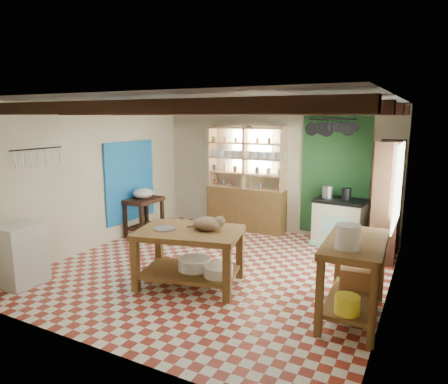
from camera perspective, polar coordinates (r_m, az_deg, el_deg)
The scene contains 30 objects.
floor at distance 6.45m, azimuth -1.13°, elevation -11.05°, with size 5.00×5.00×0.02m, color maroon.
ceiling at distance 5.99m, azimuth -1.22°, elevation 12.81°, with size 5.00×5.00×0.02m, color #4F4F55.
wall_back at distance 8.33m, azimuth 7.19°, elevation 3.19°, with size 5.00×0.04×2.60m, color beige.
wall_front at distance 4.13m, azimuth -18.26°, elevation -5.01°, with size 5.00×0.04×2.60m, color beige.
wall_left at distance 7.60m, azimuth -17.91°, elevation 2.02°, with size 0.04×5.00×2.60m, color beige.
wall_right at distance 5.36m, azimuth 22.91°, elevation -1.78°, with size 0.04×5.00×2.60m, color beige.
ceiling_beams at distance 5.99m, azimuth -1.22°, elevation 11.66°, with size 5.00×3.80×0.15m, color #321A11.
blue_wall_patch at distance 8.26m, azimuth -13.24°, elevation 1.51°, with size 0.04×1.40×1.60m, color blue.
green_wall_patch at distance 7.96m, azimuth 15.54°, elevation 2.17°, with size 1.30×0.04×2.30m, color #1E4C23.
window_back at distance 8.46m, azimuth 4.02°, elevation 6.08°, with size 0.90×0.02×0.80m, color white.
window_right at distance 6.33m, azimuth 23.62°, elevation 0.89°, with size 0.02×1.30×1.20m, color white.
utensil_rail at distance 6.72m, azimuth -25.10°, elevation 4.58°, with size 0.06×0.90×0.28m, color black.
pot_rack at distance 7.48m, azimuth 15.20°, elevation 8.81°, with size 0.86×0.12×0.36m, color black.
shelving_unit at distance 8.40m, azimuth 3.18°, elevation 1.94°, with size 1.70×0.34×2.20m, color tan.
tall_rack at distance 7.20m, azimuth 22.30°, elevation -1.15°, with size 0.40×0.86×2.00m, color #321A11.
work_table at distance 5.79m, azimuth -4.93°, elevation -9.28°, with size 1.43×0.96×0.81m, color brown.
stove at distance 7.78m, azimuth 16.15°, elevation -4.17°, with size 0.90×0.61×0.88m, color beige.
prep_table at distance 8.27m, azimuth -11.34°, elevation -3.47°, with size 0.52×0.75×0.76m, color #321A11.
white_cabinet at distance 6.48m, azimuth -27.02°, elevation -7.93°, with size 0.49×0.59×0.88m, color silver.
right_counter at distance 5.10m, azimuth 17.98°, elevation -11.73°, with size 0.67×1.34×0.96m, color brown.
cat at distance 5.61m, azimuth -2.42°, elevation -4.54°, with size 0.41×0.32×0.19m, color #906E54.
steel_tray at distance 5.73m, azimuth -8.48°, elevation -5.18°, with size 0.31×0.31×0.02m, color #ADADB5.
basin_large at distance 5.86m, azimuth -4.28°, elevation -10.17°, with size 0.47×0.47×0.16m, color silver.
basin_small at distance 5.62m, azimuth -0.82°, elevation -11.17°, with size 0.41×0.41×0.14m, color silver.
kettle_left at distance 7.73m, azimuth 14.59°, elevation 0.02°, with size 0.20×0.20×0.23m, color #ADADB5.
kettle_right at distance 7.63m, azimuth 17.09°, elevation -0.28°, with size 0.17×0.17×0.22m, color black.
enamel_bowl at distance 8.17m, azimuth -11.46°, elevation -0.18°, with size 0.41×0.41×0.21m, color silver.
white_bucket at distance 4.58m, azimuth 17.24°, elevation -6.13°, with size 0.27×0.27×0.27m, color silver.
wicker_basket at distance 5.42m, azimuth 18.34°, elevation -11.54°, with size 0.36×0.29×0.25m, color #A56B42.
yellow_tub at distance 4.74m, azimuth 17.18°, elevation -15.11°, with size 0.27×0.27×0.20m, color yellow.
Camera 1 is at (2.90, -5.24, 2.38)m, focal length 32.00 mm.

